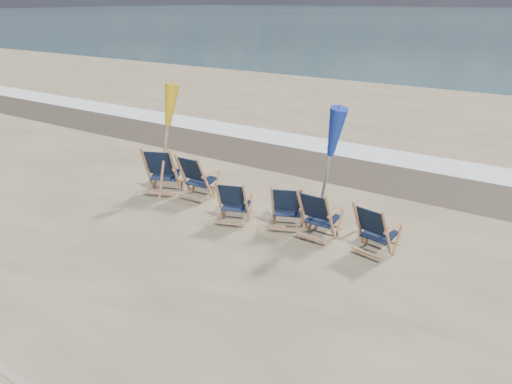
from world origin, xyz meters
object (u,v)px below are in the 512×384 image
beach_chair_3 (301,209)px  beach_chair_5 (386,235)px  umbrella_blue (328,136)px  beach_chair_0 (175,172)px  beach_chair_4 (330,219)px  beach_chair_2 (246,204)px  beach_chair_1 (204,180)px  umbrella_yellow (163,111)px

beach_chair_3 → beach_chair_5: 1.67m
beach_chair_3 → umbrella_blue: bearing=-173.4°
beach_chair_0 → beach_chair_5: beach_chair_0 is taller
beach_chair_4 → beach_chair_5: size_ratio=1.03×
beach_chair_2 → beach_chair_3: 1.03m
beach_chair_1 → beach_chair_2: bearing=158.6°
beach_chair_0 → beach_chair_4: (3.73, -0.22, -0.07)m
beach_chair_2 → umbrella_blue: 1.98m
beach_chair_1 → beach_chair_0: bearing=3.5°
beach_chair_1 → umbrella_yellow: 1.62m
beach_chair_4 → umbrella_blue: size_ratio=0.41×
beach_chair_0 → umbrella_blue: (3.44, 0.15, 1.27)m
umbrella_yellow → beach_chair_1: bearing=9.0°
beach_chair_4 → beach_chair_5: (1.01, -0.04, -0.01)m
beach_chair_3 → umbrella_yellow: (-3.25, -0.02, 1.39)m
umbrella_blue → beach_chair_0: bearing=-177.5°
beach_chair_1 → beach_chair_3: bearing=174.9°
beach_chair_1 → beach_chair_3: (2.34, -0.12, -0.05)m
beach_chair_1 → umbrella_blue: umbrella_blue is taller
umbrella_yellow → umbrella_blue: bearing=3.5°
beach_chair_0 → beach_chair_5: (4.74, -0.26, -0.08)m
beach_chair_5 → umbrella_blue: 1.92m
beach_chair_1 → beach_chair_5: 4.01m
beach_chair_1 → umbrella_blue: bearing=179.6°
beach_chair_0 → beach_chair_2: size_ratio=1.22×
umbrella_yellow → umbrella_blue: size_ratio=1.01×
beach_chair_1 → beach_chair_5: (4.00, -0.33, -0.04)m
beach_chair_3 → beach_chair_5: (1.65, -0.21, 0.01)m
beach_chair_1 → beach_chair_4: size_ratio=1.06×
beach_chair_1 → beach_chair_4: (2.98, -0.30, -0.03)m
beach_chair_2 → umbrella_blue: umbrella_blue is taller
beach_chair_5 → umbrella_blue: bearing=-6.7°
beach_chair_2 → beach_chair_5: (2.62, 0.15, 0.02)m
beach_chair_2 → beach_chair_5: beach_chair_5 is taller
beach_chair_1 → umbrella_yellow: bearing=6.9°
beach_chair_3 → beach_chair_4: 0.67m
umbrella_blue → umbrella_yellow: bearing=-176.5°
beach_chair_3 → umbrella_yellow: umbrella_yellow is taller
beach_chair_5 → umbrella_yellow: (-4.90, 0.19, 1.38)m
beach_chair_0 → umbrella_blue: 3.67m
beach_chair_5 → umbrella_blue: (-1.30, 0.41, 1.35)m
beach_chair_5 → umbrella_yellow: size_ratio=0.40×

